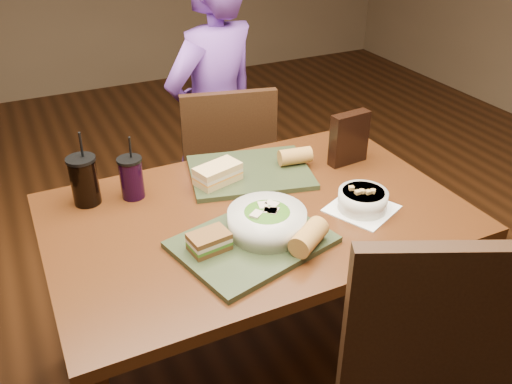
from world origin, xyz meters
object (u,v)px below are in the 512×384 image
chair_far (222,171)px  cup_berry (131,178)px  sandwich_far (218,174)px  soup_bowl (363,200)px  baguette_near (309,237)px  baguette_far (295,156)px  sandwich_near (209,242)px  chip_bag (349,138)px  salad_bowl (267,220)px  tray_near (252,242)px  cup_cola (84,180)px  tray_far (250,172)px  diner (215,121)px  dining_table (256,234)px

chair_far → cup_berry: cup_berry is taller
chair_far → sandwich_far: size_ratio=5.32×
soup_bowl → baguette_near: (-0.27, -0.12, 0.02)m
sandwich_far → baguette_far: 0.30m
sandwich_near → chip_bag: bearing=24.4°
salad_bowl → baguette_far: size_ratio=1.96×
tray_near → cup_cola: (-0.38, 0.44, 0.07)m
tray_near → baguette_near: size_ratio=3.21×
cup_cola → chip_bag: size_ratio=1.30×
tray_far → sandwich_near: sandwich_near is taller
salad_bowl → soup_bowl: size_ratio=0.92×
soup_bowl → chip_bag: size_ratio=1.29×
chair_far → sandwich_near: 0.97m
baguette_near → baguette_far: size_ratio=1.11×
diner → salad_bowl: 0.98m
cup_cola → sandwich_near: bearing=-59.4°
chair_far → baguette_far: 0.58m
dining_table → tray_near: (-0.09, -0.16, 0.10)m
baguette_near → tray_far: bearing=84.6°
tray_far → sandwich_far: (-0.13, -0.03, 0.04)m
chair_far → salad_bowl: chair_far is taller
tray_near → baguette_near: (0.13, -0.10, 0.04)m
salad_bowl → sandwich_near: 0.19m
dining_table → salad_bowl: size_ratio=5.61×
salad_bowl → soup_bowl: salad_bowl is taller
diner → baguette_near: (-0.14, -1.07, 0.09)m
cup_cola → cup_berry: (0.14, -0.03, -0.01)m
baguette_far → chip_bag: (0.20, -0.05, 0.05)m
soup_bowl → baguette_far: size_ratio=2.13×
diner → tray_near: diner is taller
diner → baguette_far: 0.62m
chair_far → soup_bowl: 0.89m
chair_far → tray_far: (-0.08, -0.47, 0.25)m
cup_berry → dining_table: bearing=-38.1°
tray_far → chip_bag: 0.38m
chair_far → salad_bowl: (-0.20, -0.84, 0.30)m
salad_bowl → baguette_near: (0.07, -0.12, -0.01)m
diner → tray_near: 1.01m
tray_near → salad_bowl: size_ratio=1.81×
diner → sandwich_near: 1.04m
cup_berry → cup_cola: bearing=169.0°
sandwich_near → sandwich_far: size_ratio=0.69×
cup_berry → chip_bag: (0.78, -0.10, 0.03)m
diner → cup_berry: 0.76m
dining_table → baguette_far: (0.25, 0.20, 0.14)m
soup_bowl → baguette_far: (-0.06, 0.34, 0.01)m
chair_far → baguette_far: bearing=-80.1°
sandwich_near → baguette_far: baguette_far is taller
tray_near → cup_berry: bearing=119.9°
salad_bowl → tray_near: bearing=-160.5°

